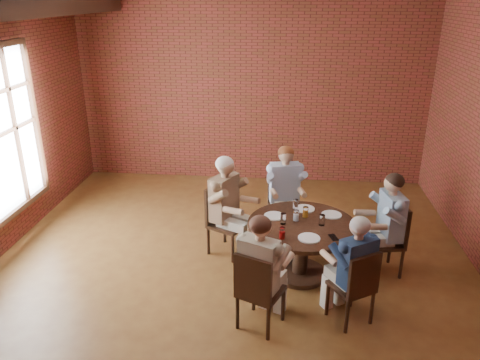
# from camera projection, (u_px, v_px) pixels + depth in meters

# --- Properties ---
(floor) EXTENTS (7.00, 7.00, 0.00)m
(floor) POSITION_uv_depth(u_px,v_px,m) (230.00, 275.00, 6.10)
(floor) COLOR brown
(floor) RESTS_ON ground
(wall_back) EXTENTS (7.00, 0.00, 7.00)m
(wall_back) POSITION_uv_depth(u_px,v_px,m) (251.00, 93.00, 8.71)
(wall_back) COLOR maroon
(wall_back) RESTS_ON ground
(ceiling_beam) EXTENTS (0.22, 6.90, 0.26)m
(ceiling_beam) POSITION_uv_depth(u_px,v_px,m) (6.00, 8.00, 5.11)
(ceiling_beam) COLOR black
(ceiling_beam) RESTS_ON ceiling
(dining_table) EXTENTS (1.37, 1.37, 0.75)m
(dining_table) POSITION_uv_depth(u_px,v_px,m) (301.00, 239.00, 5.91)
(dining_table) COLOR black
(dining_table) RESTS_ON floor
(chair_a) EXTENTS (0.52, 0.52, 0.96)m
(chair_a) POSITION_uv_depth(u_px,v_px,m) (391.00, 236.00, 6.01)
(chair_a) COLOR black
(chair_a) RESTS_ON floor
(diner_a) EXTENTS (0.77, 0.67, 1.37)m
(diner_a) POSITION_uv_depth(u_px,v_px,m) (385.00, 225.00, 5.94)
(diner_a) COLOR teal
(diner_a) RESTS_ON floor
(chair_b) EXTENTS (0.53, 0.53, 0.97)m
(chair_b) POSITION_uv_depth(u_px,v_px,m) (284.00, 200.00, 7.04)
(chair_b) COLOR black
(chair_b) RESTS_ON floor
(diner_b) EXTENTS (0.68, 0.78, 1.38)m
(diner_b) POSITION_uv_depth(u_px,v_px,m) (285.00, 192.00, 6.89)
(diner_b) COLOR #93A1BB
(diner_b) RESTS_ON floor
(chair_c) EXTENTS (0.63, 0.63, 0.98)m
(chair_c) POSITION_uv_depth(u_px,v_px,m) (222.00, 217.00, 6.51)
(chair_c) COLOR black
(chair_c) RESTS_ON floor
(diner_c) EXTENTS (0.89, 0.83, 1.41)m
(diner_c) POSITION_uv_depth(u_px,v_px,m) (228.00, 207.00, 6.40)
(diner_c) COLOR brown
(diner_c) RESTS_ON floor
(chair_d) EXTENTS (0.57, 0.57, 0.94)m
(chair_d) POSITION_uv_depth(u_px,v_px,m) (257.00, 289.00, 4.94)
(chair_d) COLOR black
(chair_d) RESTS_ON floor
(diner_d) EXTENTS (0.76, 0.82, 1.34)m
(diner_d) POSITION_uv_depth(u_px,v_px,m) (261.00, 272.00, 4.95)
(diner_d) COLOR #C8A99D
(diner_d) RESTS_ON floor
(chair_e) EXTENTS (0.56, 0.56, 0.91)m
(chair_e) POSITION_uv_depth(u_px,v_px,m) (356.00, 285.00, 5.03)
(chair_e) COLOR black
(chair_e) RESTS_ON floor
(diner_e) EXTENTS (0.75, 0.79, 1.29)m
(diner_e) POSITION_uv_depth(u_px,v_px,m) (353.00, 270.00, 5.04)
(diner_e) COLOR #1A2C4B
(diner_e) RESTS_ON floor
(plate_a) EXTENTS (0.26, 0.26, 0.01)m
(plate_a) POSITION_uv_depth(u_px,v_px,m) (331.00, 215.00, 6.04)
(plate_a) COLOR white
(plate_a) RESTS_ON dining_table
(plate_b) EXTENTS (0.26, 0.26, 0.01)m
(plate_b) POSITION_uv_depth(u_px,v_px,m) (305.00, 209.00, 6.21)
(plate_b) COLOR white
(plate_b) RESTS_ON dining_table
(plate_c) EXTENTS (0.26, 0.26, 0.01)m
(plate_c) POSITION_uv_depth(u_px,v_px,m) (274.00, 216.00, 6.01)
(plate_c) COLOR white
(plate_c) RESTS_ON dining_table
(plate_d) EXTENTS (0.26, 0.26, 0.01)m
(plate_d) POSITION_uv_depth(u_px,v_px,m) (309.00, 238.00, 5.47)
(plate_d) COLOR white
(plate_d) RESTS_ON dining_table
(glass_a) EXTENTS (0.07, 0.07, 0.14)m
(glass_a) POSITION_uv_depth(u_px,v_px,m) (322.00, 220.00, 5.76)
(glass_a) COLOR white
(glass_a) RESTS_ON dining_table
(glass_b) EXTENTS (0.07, 0.07, 0.14)m
(glass_b) POSITION_uv_depth(u_px,v_px,m) (306.00, 212.00, 5.98)
(glass_b) COLOR white
(glass_b) RESTS_ON dining_table
(glass_c) EXTENTS (0.07, 0.07, 0.14)m
(glass_c) POSITION_uv_depth(u_px,v_px,m) (296.00, 205.00, 6.19)
(glass_c) COLOR white
(glass_c) RESTS_ON dining_table
(glass_d) EXTENTS (0.07, 0.07, 0.14)m
(glass_d) POSITION_uv_depth(u_px,v_px,m) (296.00, 215.00, 5.88)
(glass_d) COLOR white
(glass_d) RESTS_ON dining_table
(glass_e) EXTENTS (0.07, 0.07, 0.14)m
(glass_e) POSITION_uv_depth(u_px,v_px,m) (283.00, 219.00, 5.80)
(glass_e) COLOR white
(glass_e) RESTS_ON dining_table
(glass_f) EXTENTS (0.07, 0.07, 0.14)m
(glass_f) POSITION_uv_depth(u_px,v_px,m) (282.00, 233.00, 5.45)
(glass_f) COLOR white
(glass_f) RESTS_ON dining_table
(smartphone) EXTENTS (0.12, 0.17, 0.01)m
(smartphone) POSITION_uv_depth(u_px,v_px,m) (333.00, 237.00, 5.49)
(smartphone) COLOR black
(smartphone) RESTS_ON dining_table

